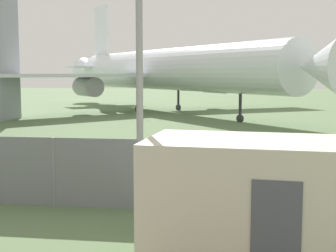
% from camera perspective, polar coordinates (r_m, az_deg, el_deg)
% --- Properties ---
extents(perimeter_fence, '(56.07, 0.07, 1.96)m').
position_cam_1_polar(perimeter_fence, '(13.55, -13.75, -5.49)').
color(perimeter_fence, gray).
rests_on(perimeter_fence, ground).
extents(airplane, '(30.46, 36.08, 12.19)m').
position_cam_1_polar(airplane, '(46.27, -0.41, 6.86)').
color(airplane, white).
rests_on(airplane, ground).
extents(portable_cabin, '(4.05, 2.75, 2.46)m').
position_cam_1_polar(portable_cabin, '(9.42, 9.48, -9.05)').
color(portable_cabin, beige).
rests_on(portable_cabin, ground).
extents(light_mast, '(0.44, 0.44, 8.33)m').
position_cam_1_polar(light_mast, '(10.95, -3.54, 13.31)').
color(light_mast, '#99999E').
rests_on(light_mast, ground).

